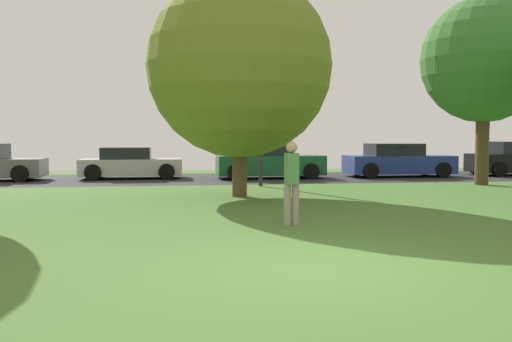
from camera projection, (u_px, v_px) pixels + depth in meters
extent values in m
plane|color=#47702D|center=(322.00, 270.00, 7.17)|extent=(44.00, 44.00, 0.00)
cube|color=#28282B|center=(219.00, 178.00, 22.97)|extent=(44.00, 6.40, 0.01)
cylinder|color=brown|center=(482.00, 146.00, 19.85)|extent=(0.46, 0.46, 2.71)
sphere|color=#38702D|center=(484.00, 60.00, 19.67)|extent=(4.37, 4.37, 4.37)
cylinder|color=brown|center=(239.00, 157.00, 15.96)|extent=(0.42, 0.42, 2.23)
sphere|color=olive|center=(239.00, 66.00, 15.80)|extent=(5.18, 5.18, 5.18)
cylinder|color=gray|center=(287.00, 205.00, 10.76)|extent=(0.14, 0.14, 0.79)
cylinder|color=gray|center=(296.00, 205.00, 10.79)|extent=(0.14, 0.14, 0.79)
cube|color=#51894C|center=(292.00, 169.00, 10.73)|extent=(0.23, 0.33, 0.59)
sphere|color=tan|center=(292.00, 147.00, 10.71)|extent=(0.21, 0.21, 0.21)
cylinder|color=black|center=(31.00, 171.00, 22.67)|extent=(0.64, 0.22, 0.64)
cylinder|color=black|center=(20.00, 174.00, 20.95)|extent=(0.64, 0.22, 0.64)
cube|color=#B7B7BC|center=(132.00, 167.00, 22.81)|extent=(4.01, 1.87, 0.65)
cube|color=black|center=(126.00, 153.00, 22.75)|extent=(1.92, 1.65, 0.46)
cylinder|color=black|center=(167.00, 169.00, 23.95)|extent=(0.64, 0.22, 0.64)
cylinder|color=black|center=(167.00, 172.00, 22.10)|extent=(0.64, 0.22, 0.64)
cylinder|color=black|center=(99.00, 170.00, 23.54)|extent=(0.64, 0.22, 0.64)
cylinder|color=black|center=(93.00, 172.00, 21.69)|extent=(0.64, 0.22, 0.64)
cube|color=#195633|center=(270.00, 165.00, 22.99)|extent=(4.31, 1.82, 0.78)
cube|color=black|center=(265.00, 148.00, 22.92)|extent=(2.07, 1.60, 0.57)
cylinder|color=black|center=(301.00, 169.00, 24.13)|extent=(0.64, 0.22, 0.64)
cylinder|color=black|center=(311.00, 171.00, 22.33)|extent=(0.64, 0.22, 0.64)
cylinder|color=black|center=(231.00, 169.00, 23.68)|extent=(0.64, 0.22, 0.64)
cylinder|color=black|center=(236.00, 172.00, 21.88)|extent=(0.64, 0.22, 0.64)
cube|color=#233893|center=(399.00, 164.00, 23.91)|extent=(4.47, 1.80, 0.75)
cube|color=black|center=(394.00, 150.00, 23.84)|extent=(2.15, 1.58, 0.51)
cylinder|color=black|center=(424.00, 168.00, 25.04)|extent=(0.64, 0.22, 0.64)
cylinder|color=black|center=(443.00, 170.00, 23.26)|extent=(0.64, 0.22, 0.64)
cylinder|color=black|center=(356.00, 168.00, 24.58)|extent=(0.64, 0.22, 0.64)
cylinder|color=black|center=(371.00, 171.00, 22.81)|extent=(0.64, 0.22, 0.64)
cylinder|color=black|center=(476.00, 167.00, 25.61)|extent=(0.64, 0.22, 0.64)
cylinder|color=black|center=(499.00, 169.00, 23.78)|extent=(0.64, 0.22, 0.64)
cylinder|color=#2D2D33|center=(261.00, 120.00, 19.24)|extent=(0.14, 0.14, 4.50)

